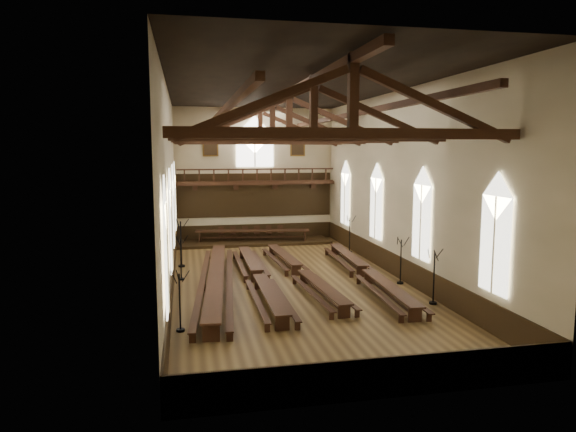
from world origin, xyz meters
name	(u,v)px	position (x,y,z in m)	size (l,w,h in m)	color
ground	(289,282)	(0.00, 0.00, 0.00)	(26.00, 26.00, 0.00)	brown
room_walls	(289,158)	(0.00, 0.00, 6.46)	(26.00, 26.00, 26.00)	beige
wainscot_band	(289,271)	(0.00, 0.00, 0.60)	(12.00, 26.00, 1.20)	black
side_windows	(289,211)	(0.00, 0.00, 3.74)	(11.85, 19.80, 4.50)	white
end_window	(255,145)	(0.00, 12.90, 7.22)	(2.80, 0.12, 3.80)	white
minstrels_gallery	(256,189)	(0.00, 12.66, 3.91)	(11.80, 1.24, 3.70)	#3C2013
portraits	(255,147)	(0.00, 12.90, 7.10)	(7.75, 0.09, 1.45)	brown
roof_trusses	(289,123)	(0.00, 0.00, 8.22)	(11.70, 25.70, 2.80)	#3C2013
refectory_row_a	(217,277)	(-3.82, -0.66, 0.59)	(2.27, 15.01, 0.80)	#3C2013
refectory_row_b	(258,276)	(-1.68, -0.44, 0.52)	(1.48, 14.03, 0.71)	#3C2013
refectory_row_c	(300,271)	(0.67, 0.32, 0.49)	(1.70, 13.74, 0.67)	#3C2013
refectory_row_d	(366,271)	(4.05, -0.54, 0.52)	(1.78, 14.07, 0.71)	#3C2013
dais	(253,242)	(-0.42, 11.40, 0.10)	(11.40, 2.99, 0.20)	black
high_table	(253,232)	(-0.42, 11.40, 0.86)	(8.40, 2.05, 0.78)	#3C2013
high_chairs	(251,232)	(-0.42, 12.21, 0.72)	(4.92, 0.43, 0.95)	#3C2013
candelabrum_left_near	(180,313)	(-5.55, -6.41, 0.72)	(0.70, 0.71, 2.38)	black
candelabrum_left_mid	(181,266)	(-5.55, 1.54, 0.73)	(0.69, 0.73, 2.40)	black
candelabrum_left_far	(181,252)	(-5.55, 4.63, 0.87)	(0.77, 0.88, 2.88)	black
candelabrum_right_near	(434,287)	(5.55, -5.12, 0.76)	(0.74, 0.75, 2.52)	black
candelabrum_right_mid	(401,270)	(5.55, -1.54, 0.75)	(0.69, 0.75, 2.45)	black
candelabrum_right_far	(350,241)	(5.55, 6.81, 0.76)	(0.71, 0.76, 2.51)	black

